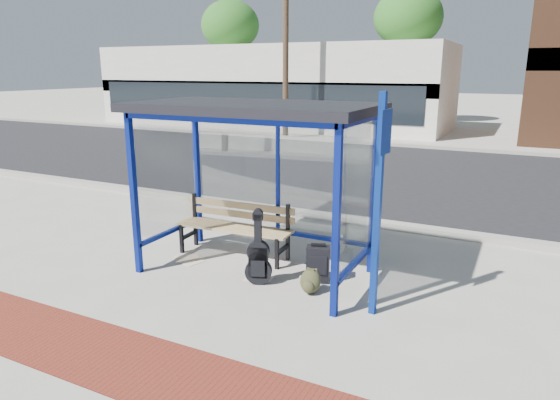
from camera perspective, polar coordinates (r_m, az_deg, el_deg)
The scene contains 19 objects.
ground at distance 7.34m, azimuth -2.89°, elevation -8.16°, with size 120.00×120.00×0.00m, color #B2ADA0.
brick_paver_strip at distance 5.48m, azimuth -16.95°, elevation -17.28°, with size 60.00×1.00×0.01m, color maroon.
curb_near at distance 9.80m, azimuth 5.42°, elevation -1.90°, with size 60.00×0.25×0.12m, color gray.
street_asphalt at distance 14.56m, azimuth 12.71°, elevation 3.06°, with size 60.00×10.00×0.00m, color black.
curb_far at distance 19.48m, azimuth 16.40°, elevation 5.87°, with size 60.00×0.25×0.12m, color gray.
far_sidewalk at distance 21.34m, azimuth 17.33°, elevation 6.38°, with size 60.00×4.00×0.01m, color #B2ADA0.
bus_shelter at distance 6.87m, azimuth -2.83°, elevation 8.17°, with size 3.30×1.80×2.42m.
storefront_white at distance 26.88m, azimuth -0.89°, elevation 12.89°, with size 18.00×6.04×4.00m.
tree_left at distance 32.94m, azimuth -5.71°, elevation 19.17°, with size 3.60×3.60×7.03m.
tree_mid at distance 28.71m, azimuth 14.44°, elevation 19.47°, with size 3.60×3.60×7.03m.
utility_pole_west at distance 21.46m, azimuth 0.66°, elevation 18.06°, with size 1.60×0.24×8.00m.
bench at distance 7.83m, azimuth -5.13°, elevation -2.80°, with size 1.90×0.54×0.89m.
guitar_bag at distance 6.81m, azimuth -2.50°, elevation -6.71°, with size 0.38×0.23×1.00m.
suitcase at distance 6.94m, azimuth 4.36°, elevation -7.30°, with size 0.36×0.29×0.55m.
backpack at distance 6.62m, azimuth 3.47°, elevation -9.33°, with size 0.30×0.28×0.33m.
sign_post at distance 5.76m, azimuth 11.24°, elevation 0.61°, with size 0.11×0.33×2.63m.
newspaper_a at distance 7.84m, azimuth -10.35°, elevation -6.84°, with size 0.39×0.31×0.01m, color white.
newspaper_b at distance 7.94m, azimuth -10.58°, elevation -6.56°, with size 0.37×0.29×0.01m, color white.
newspaper_c at distance 7.10m, azimuth -2.50°, elevation -8.96°, with size 0.36×0.29×0.01m, color white.
Camera 1 is at (3.34, -5.88, 2.85)m, focal length 32.00 mm.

